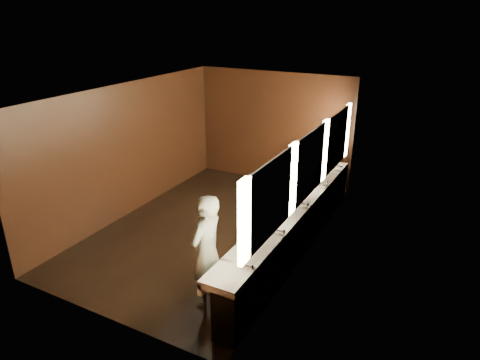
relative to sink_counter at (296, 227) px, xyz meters
name	(u,v)px	position (x,y,z in m)	size (l,w,h in m)	color
floor	(212,229)	(-1.79, 0.00, -0.50)	(6.00, 6.00, 0.00)	black
ceiling	(208,91)	(-1.79, 0.00, 2.30)	(4.00, 6.00, 0.02)	#2D2D2B
wall_back	(273,129)	(-1.79, 3.00, 0.90)	(4.00, 0.02, 2.80)	black
wall_front	(92,232)	(-1.79, -3.00, 0.90)	(4.00, 0.02, 2.80)	black
wall_left	(129,150)	(-3.79, 0.00, 0.90)	(0.02, 6.00, 2.80)	black
wall_right	(310,183)	(0.21, 0.00, 0.90)	(0.02, 6.00, 2.80)	black
sink_counter	(296,227)	(0.00, 0.00, 0.00)	(0.55, 5.40, 1.01)	black
mirror_band	(310,164)	(0.19, 0.00, 1.25)	(0.06, 5.03, 1.15)	#FAE5B3
person	(207,251)	(-0.64, -1.99, 0.39)	(0.65, 0.42, 1.77)	#7BAAB8
trash_bin	(247,278)	(-0.22, -1.50, -0.23)	(0.34, 0.34, 0.52)	black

